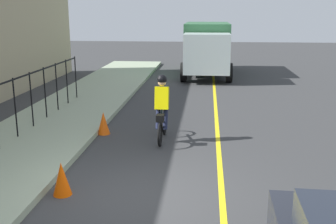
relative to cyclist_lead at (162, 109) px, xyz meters
The scene contains 6 objects.
ground_plane 3.61m from the cyclist_lead, behind, with size 80.00×80.00×0.00m, color #343435.
lane_line_centre 3.91m from the cyclist_lead, 156.46° to the right, with size 36.00×0.12×0.01m, color yellow.
cyclist_lead is the anchor object (origin of this frame).
box_truck_background 12.20m from the cyclist_lead, ahead, with size 6.71×2.55×2.78m.
traffic_cone_near 1.91m from the cyclist_lead, 74.09° to the left, with size 0.36×0.36×0.65m, color #F7570C.
traffic_cone_far 3.88m from the cyclist_lead, 156.26° to the left, with size 0.36×0.36×0.66m, color #FA5103.
Camera 1 is at (-7.10, -1.26, 3.46)m, focal length 43.82 mm.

